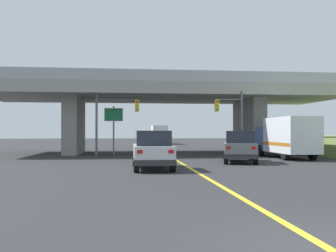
# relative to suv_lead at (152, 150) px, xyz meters

# --- Properties ---
(ground) EXTENTS (160.00, 160.00, 0.00)m
(ground) POSITION_rel_suv_lead_xyz_m (2.04, 14.87, -1.01)
(ground) COLOR #2B2B2D
(overpass_bridge) EXTENTS (31.86, 10.60, 6.90)m
(overpass_bridge) POSITION_rel_suv_lead_xyz_m (2.04, 14.87, 3.96)
(overpass_bridge) COLOR gray
(overpass_bridge) RESTS_ON ground
(lane_divider_stripe) EXTENTS (0.20, 25.87, 0.01)m
(lane_divider_stripe) POSITION_rel_suv_lead_xyz_m (2.04, -0.94, -1.01)
(lane_divider_stripe) COLOR yellow
(lane_divider_stripe) RESTS_ON ground
(suv_lead) EXTENTS (2.01, 4.58, 2.02)m
(suv_lead) POSITION_rel_suv_lead_xyz_m (0.00, 0.00, 0.00)
(suv_lead) COLOR silver
(suv_lead) RESTS_ON ground
(suv_crossing) EXTENTS (3.07, 5.05, 2.02)m
(suv_crossing) POSITION_rel_suv_lead_xyz_m (5.88, 3.84, 0.00)
(suv_crossing) COLOR slate
(suv_crossing) RESTS_ON ground
(box_truck) EXTENTS (2.33, 6.97, 3.02)m
(box_truck) POSITION_rel_suv_lead_xyz_m (10.50, 7.06, 0.58)
(box_truck) COLOR navy
(box_truck) RESTS_ON ground
(traffic_signal_nearside) EXTENTS (2.29, 0.36, 5.22)m
(traffic_signal_nearside) POSITION_rel_suv_lead_xyz_m (7.08, 9.52, 2.26)
(traffic_signal_nearside) COLOR #56595E
(traffic_signal_nearside) RESTS_ON ground
(traffic_signal_farside) EXTENTS (3.44, 0.36, 5.32)m
(traffic_signal_farside) POSITION_rel_suv_lead_xyz_m (-2.56, 10.25, 2.34)
(traffic_signal_farside) COLOR #56595E
(traffic_signal_farside) RESTS_ON ground
(highway_sign) EXTENTS (1.56, 0.17, 4.12)m
(highway_sign) POSITION_rel_suv_lead_xyz_m (-2.47, 11.96, 1.99)
(highway_sign) COLOR slate
(highway_sign) RESTS_ON ground
(semi_truck_distant) EXTENTS (2.33, 7.37, 2.97)m
(semi_truck_distant) POSITION_rel_suv_lead_xyz_m (3.77, 41.06, 0.57)
(semi_truck_distant) COLOR red
(semi_truck_distant) RESTS_ON ground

